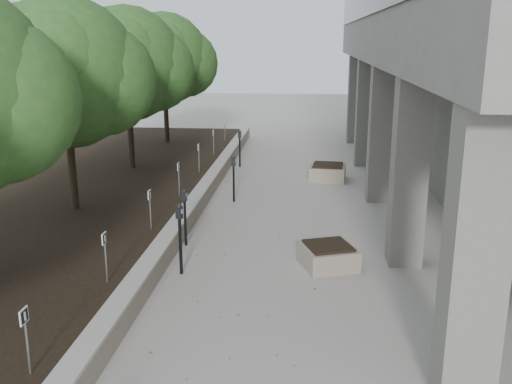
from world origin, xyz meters
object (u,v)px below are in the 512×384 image
at_px(parking_meter_2, 180,239).
at_px(parking_meter_4, 234,179).
at_px(parking_meter_5, 240,149).
at_px(crabapple_tree_3, 67,105).
at_px(planter_back, 328,172).
at_px(crabapple_tree_4, 128,88).
at_px(parking_meter_3, 185,217).
at_px(crabapple_tree_5, 165,78).
at_px(planter_front, 328,255).

relative_size(parking_meter_2, parking_meter_4, 1.09).
distance_m(parking_meter_4, parking_meter_5, 4.75).
bearing_deg(parking_meter_4, crabapple_tree_3, -144.04).
bearing_deg(planter_back, parking_meter_4, -133.71).
xyz_separation_m(crabapple_tree_4, parking_meter_2, (3.51, -8.08, -2.36)).
bearing_deg(parking_meter_3, parking_meter_4, 87.88).
xyz_separation_m(crabapple_tree_3, parking_meter_5, (3.50, 7.15, -2.41)).
height_order(parking_meter_2, parking_meter_4, parking_meter_2).
bearing_deg(crabapple_tree_5, parking_meter_3, -74.10).
height_order(crabapple_tree_5, parking_meter_3, crabapple_tree_5).
bearing_deg(crabapple_tree_4, crabapple_tree_5, 90.00).
distance_m(parking_meter_5, planter_front, 10.04).
height_order(planter_front, planter_back, planter_back).
relative_size(crabapple_tree_3, parking_meter_5, 3.84).
bearing_deg(parking_meter_5, parking_meter_3, -87.68).
bearing_deg(crabapple_tree_5, crabapple_tree_3, -90.00).
relative_size(parking_meter_2, parking_meter_5, 1.07).
height_order(crabapple_tree_3, parking_meter_2, crabapple_tree_3).
bearing_deg(planter_back, crabapple_tree_3, -141.33).
relative_size(crabapple_tree_5, parking_meter_4, 3.92).
bearing_deg(crabapple_tree_3, planter_front, -20.15).
height_order(parking_meter_4, planter_back, parking_meter_4).
relative_size(parking_meter_3, planter_back, 1.16).
bearing_deg(crabapple_tree_4, crabapple_tree_3, -90.00).
height_order(crabapple_tree_3, planter_back, crabapple_tree_3).
distance_m(crabapple_tree_5, planter_front, 14.32).
bearing_deg(crabapple_tree_4, parking_meter_3, -63.11).
bearing_deg(planter_front, crabapple_tree_4, 131.53).
bearing_deg(planter_front, parking_meter_5, 107.74).
height_order(parking_meter_3, parking_meter_5, parking_meter_5).
distance_m(parking_meter_2, planter_front, 3.16).
bearing_deg(parking_meter_2, parking_meter_4, 107.23).
relative_size(crabapple_tree_5, planter_back, 4.57).
bearing_deg(crabapple_tree_5, crabapple_tree_4, -90.00).
bearing_deg(parking_meter_3, planter_front, -9.34).
height_order(crabapple_tree_5, planter_front, crabapple_tree_5).
relative_size(parking_meter_4, planter_back, 1.16).
distance_m(crabapple_tree_3, parking_meter_4, 5.18).
bearing_deg(parking_meter_5, crabapple_tree_3, -112.10).
relative_size(crabapple_tree_5, parking_meter_2, 3.58).
xyz_separation_m(crabapple_tree_4, planter_front, (6.56, -7.41, -2.87)).
distance_m(crabapple_tree_5, parking_meter_5, 5.12).
distance_m(parking_meter_3, planter_front, 3.48).
height_order(crabapple_tree_4, parking_meter_3, crabapple_tree_4).
xyz_separation_m(crabapple_tree_4, parking_meter_4, (3.89, -2.59, -2.43)).
height_order(parking_meter_2, planter_back, parking_meter_2).
relative_size(crabapple_tree_5, parking_meter_5, 3.84).
distance_m(parking_meter_2, parking_meter_3, 1.69).
relative_size(parking_meter_3, parking_meter_5, 0.98).
xyz_separation_m(crabapple_tree_4, parking_meter_3, (3.25, -6.41, -2.43)).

